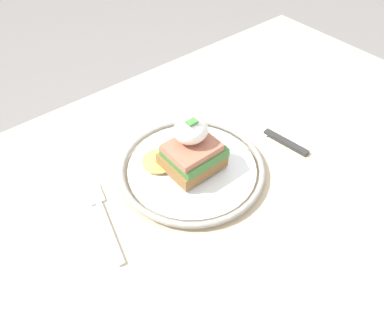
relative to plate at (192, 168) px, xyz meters
The scene contains 5 objects.
dining_table 0.15m from the plate, 81.45° to the right, with size 1.11×0.70×0.77m.
plate is the anchor object (origin of this frame).
sandwich 0.04m from the plate, 107.15° to the left, with size 0.11×0.11×0.09m.
fork 0.16m from the plate, behind, with size 0.05×0.15×0.00m.
knife 0.17m from the plate, ahead, with size 0.04×0.19×0.01m.
Camera 1 is at (-0.27, -0.27, 1.23)m, focal length 35.00 mm.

